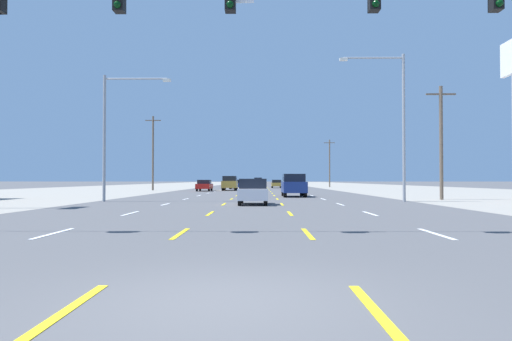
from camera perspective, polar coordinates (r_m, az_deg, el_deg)
ground_plane at (r=71.66m, az=0.17°, el=-2.33°), size 572.00×572.00×0.00m
lot_apron_left at (r=75.96m, az=-18.86°, el=-2.19°), size 28.00×440.00×0.01m
lot_apron_right at (r=75.66m, az=19.28°, el=-2.20°), size 28.00×440.00×0.01m
lane_markings at (r=110.15m, az=0.30°, el=-1.91°), size 10.64×227.60×0.01m
signal_span_wire at (r=13.39m, az=-3.22°, el=14.99°), size 26.28×0.52×8.76m
hatchback_center_turn_nearest at (r=27.45m, az=-0.36°, el=-2.61°), size 1.72×3.90×1.54m
suv_inner_right_near at (r=40.22m, az=4.69°, el=-1.79°), size 1.98×4.90×1.98m
sedan_far_left_mid at (r=60.11m, az=-6.41°, el=-1.83°), size 1.80×4.50×1.46m
suv_inner_left_midfar at (r=63.21m, az=-3.27°, el=-1.55°), size 1.98×4.90×1.98m
sedan_inner_left_far at (r=73.67m, az=-2.58°, el=-1.70°), size 1.80×4.50×1.46m
sedan_inner_right_farther at (r=82.21m, az=2.55°, el=-1.65°), size 1.80×4.50×1.46m
sedan_inner_left_farthest at (r=106.18m, az=-1.67°, el=-1.53°), size 1.80×4.50×1.46m
suv_center_turn_distant_a at (r=111.84m, az=0.26°, el=-1.37°), size 1.98×4.90×1.98m
streetlight_left_row_0 at (r=32.84m, az=-17.38°, el=5.23°), size 4.61×0.26×8.61m
streetlight_right_row_0 at (r=32.69m, az=17.08°, el=6.50°), size 4.41×0.26×10.00m
utility_pole_right_row_0 at (r=36.77m, az=21.97°, el=3.50°), size 2.20×0.26×8.43m
utility_pole_left_row_1 at (r=65.96m, az=-12.65°, el=2.28°), size 2.20×0.26×10.39m
utility_pole_right_row_2 at (r=92.72m, az=9.10°, el=1.00°), size 2.20×0.26×9.44m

